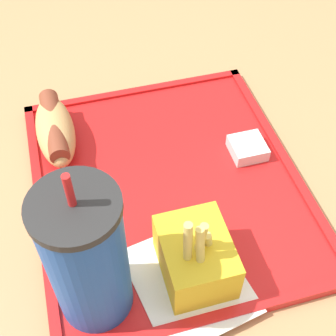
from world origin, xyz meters
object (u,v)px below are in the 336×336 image
at_px(fries_carton, 196,257).
at_px(sauce_cup_mayo, 248,147).
at_px(soda_cup, 87,258).
at_px(hot_dog_far, 55,129).

relative_size(fries_carton, sauce_cup_mayo, 2.56).
distance_m(soda_cup, fries_carton, 0.12).
height_order(soda_cup, fries_carton, soda_cup).
xyz_separation_m(fries_carton, sauce_cup_mayo, (0.15, -0.12, -0.02)).
height_order(hot_dog_far, fries_carton, fries_carton).
bearing_deg(fries_carton, sauce_cup_mayo, -38.96).
xyz_separation_m(soda_cup, hot_dog_far, (0.24, 0.01, -0.06)).
distance_m(soda_cup, sauce_cup_mayo, 0.29).
bearing_deg(hot_dog_far, soda_cup, -176.97).
bearing_deg(soda_cup, sauce_cup_mayo, -56.29).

